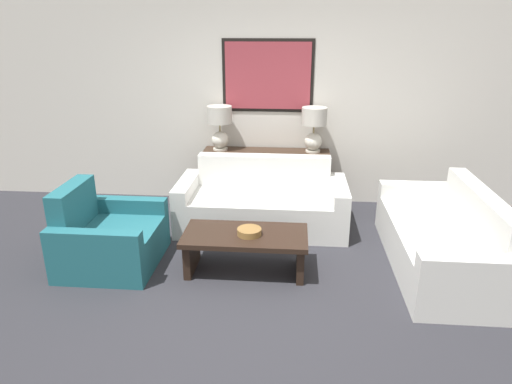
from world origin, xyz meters
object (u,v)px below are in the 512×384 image
table_lamp_left (220,124)px  coffee_table (245,243)px  armchair_near_back_wall (108,238)px  table_lamp_right (314,125)px  couch_by_back_wall (262,205)px  console_table (266,178)px  decorative_bowl (249,232)px  couch_by_side (443,241)px

table_lamp_left → coffee_table: 2.04m
armchair_near_back_wall → table_lamp_left: bearing=63.0°
table_lamp_left → armchair_near_back_wall: bearing=-117.0°
coffee_table → armchair_near_back_wall: armchair_near_back_wall is taller
table_lamp_right → couch_by_back_wall: size_ratio=0.29×
coffee_table → console_table: bearing=87.3°
couch_by_back_wall → decorative_bowl: couch_by_back_wall is taller
table_lamp_left → coffee_table: size_ratio=0.48×
table_lamp_right → armchair_near_back_wall: 2.87m
couch_by_back_wall → decorative_bowl: size_ratio=8.47×
decorative_bowl → armchair_near_back_wall: bearing=177.0°
couch_by_back_wall → coffee_table: (-0.09, -1.10, 0.03)m
table_lamp_right → decorative_bowl: size_ratio=2.46×
couch_by_side → decorative_bowl: (-1.93, -0.29, 0.17)m
console_table → coffee_table: bearing=-92.7°
decorative_bowl → armchair_near_back_wall: size_ratio=0.24×
couch_by_back_wall → table_lamp_left: bearing=130.7°
table_lamp_right → couch_by_side: size_ratio=0.29×
coffee_table → couch_by_back_wall: bearing=85.5°
console_table → table_lamp_left: (-0.61, 0.00, 0.73)m
table_lamp_left → couch_by_side: bearing=-31.7°
couch_by_back_wall → console_table: bearing=90.0°
console_table → coffee_table: (-0.09, -1.80, -0.08)m
couch_by_side → table_lamp_left: bearing=148.3°
table_lamp_right → armchair_near_back_wall: table_lamp_right is taller
couch_by_side → armchair_near_back_wall: armchair_near_back_wall is taller
couch_by_back_wall → decorative_bowl: (-0.04, -1.12, 0.17)m
console_table → couch_by_back_wall: couch_by_back_wall is taller
console_table → decorative_bowl: 1.83m
console_table → decorative_bowl: bearing=-91.4°
table_lamp_left → coffee_table: (0.52, -1.80, -0.81)m
couch_by_side → armchair_near_back_wall: bearing=-176.4°
coffee_table → table_lamp_left: bearing=106.1°
table_lamp_right → armchair_near_back_wall: (-2.11, -1.75, -0.84)m
coffee_table → armchair_near_back_wall: 1.42m
couch_by_back_wall → coffee_table: couch_by_back_wall is taller
table_lamp_right → coffee_table: table_lamp_right is taller
table_lamp_right → decorative_bowl: (-0.65, -1.83, -0.67)m
coffee_table → decorative_bowl: (0.04, -0.03, 0.14)m
coffee_table → decorative_bowl: bearing=-30.5°
console_table → armchair_near_back_wall: (-1.50, -1.75, -0.11)m
console_table → couch_by_back_wall: size_ratio=0.83×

